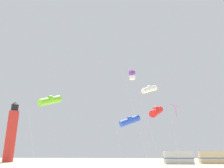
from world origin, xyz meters
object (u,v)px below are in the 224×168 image
kite_tube_scarlet (156,111)px  lighthouse_distant (11,133)px  kite_tube_white (149,89)px  rv_van_tan (214,157)px  rv_van_silver (178,158)px  kite_box_violet (132,75)px  kite_tube_blue (130,121)px  kite_diamond_magenta (175,108)px  kite_tube_lime (50,100)px

kite_tube_scarlet → lighthouse_distant: 52.82m
kite_tube_scarlet → kite_tube_white: (0.03, 6.37, 4.12)m
kite_tube_white → rv_van_tan: kite_tube_white is taller
kite_tube_white → rv_van_silver: (8.09, 25.39, -9.11)m
lighthouse_distant → kite_box_violet: bearing=-43.6°
rv_van_silver → kite_box_violet: bearing=-113.9°
lighthouse_distant → rv_van_tan: bearing=-5.5°
rv_van_tan → kite_box_violet: bearing=-120.1°
kite_tube_blue → kite_tube_white: 6.26m
kite_tube_scarlet → lighthouse_distant: (-36.27, 38.37, 1.46)m
rv_van_tan → kite_tube_white: bearing=-117.3°
kite_tube_white → lighthouse_distant: 48.46m
kite_tube_white → kite_box_violet: bearing=-167.0°
kite_tube_blue → lighthouse_distant: bearing=133.6°
kite_tube_scarlet → kite_diamond_magenta: kite_diamond_magenta is taller
kite_tube_white → kite_diamond_magenta: 5.39m
kite_diamond_magenta → rv_van_silver: kite_diamond_magenta is taller
kite_box_violet → kite_tube_white: size_ratio=1.15×
kite_tube_scarlet → rv_van_tan: 37.48m
kite_tube_lime → rv_van_tan: bearing=52.3°
kite_box_violet → kite_tube_lime: 12.03m
kite_diamond_magenta → lighthouse_distant: lighthouse_distant is taller
kite_tube_scarlet → kite_tube_blue: kite_tube_scarlet is taller
rv_van_silver → rv_van_tan: same height
kite_tube_blue → kite_diamond_magenta: 5.28m
kite_tube_white → kite_tube_scarlet: bearing=-90.2°
rv_van_tan → kite_tube_scarlet: bearing=-112.2°
kite_diamond_magenta → rv_van_tan: kite_diamond_magenta is taller
kite_tube_scarlet → kite_box_violet: bearing=110.4°
kite_tube_scarlet → kite_tube_white: size_ratio=0.63×
kite_tube_scarlet → kite_tube_blue: bearing=130.9°
kite_tube_blue → kite_tube_white: kite_tube_white is taller
kite_box_violet → kite_tube_lime: size_ratio=1.60×
kite_tube_scarlet → rv_van_silver: size_ratio=1.09×
kite_tube_lime → lighthouse_distant: bearing=123.1°
kite_tube_blue → rv_van_silver: (10.76, 28.71, -4.53)m
kite_tube_lime → kite_diamond_magenta: 13.54m
kite_tube_scarlet → kite_tube_white: kite_tube_white is taller
kite_box_violet → kite_tube_scarlet: 8.62m
kite_tube_scarlet → kite_tube_blue: 4.06m
kite_box_violet → kite_tube_lime: bearing=-138.1°
lighthouse_distant → rv_van_tan: lighthouse_distant is taller
rv_van_silver → kite_tube_lime: bearing=-121.2°
kite_tube_scarlet → kite_tube_white: bearing=89.8°
kite_diamond_magenta → kite_tube_lime: bearing=-161.2°
kite_diamond_magenta → kite_box_violet: bearing=147.5°
kite_diamond_magenta → kite_tube_white: bearing=125.2°
kite_tube_blue → kite_box_violet: bearing=80.7°
kite_diamond_magenta → lighthouse_distant: bearing=137.5°
kite_tube_white → kite_tube_blue: bearing=-128.8°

